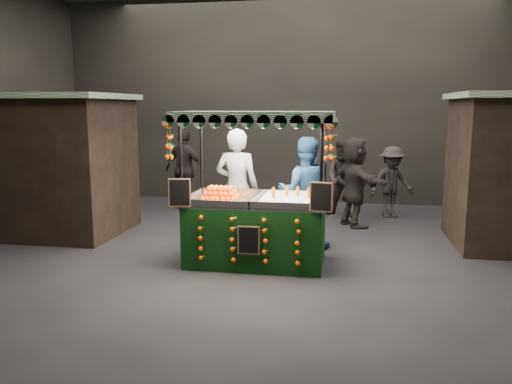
# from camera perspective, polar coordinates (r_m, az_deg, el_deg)

# --- Properties ---
(ground) EXTENTS (12.00, 12.00, 0.00)m
(ground) POSITION_cam_1_polar(r_m,az_deg,el_deg) (8.16, 1.60, -7.37)
(ground) COLOR black
(ground) RESTS_ON ground
(market_hall) EXTENTS (12.10, 10.10, 5.05)m
(market_hall) POSITION_cam_1_polar(r_m,az_deg,el_deg) (7.88, 1.72, 16.90)
(market_hall) COLOR black
(market_hall) RESTS_ON ground
(neighbour_stall_left) EXTENTS (3.00, 2.20, 2.60)m
(neighbour_stall_left) POSITION_cam_1_polar(r_m,az_deg,el_deg) (10.39, -22.24, 2.95)
(neighbour_stall_left) COLOR black
(neighbour_stall_left) RESTS_ON ground
(juice_stall) EXTENTS (2.37, 1.39, 2.30)m
(juice_stall) POSITION_cam_1_polar(r_m,az_deg,el_deg) (7.71, 0.02, -2.89)
(juice_stall) COLOR black
(juice_stall) RESTS_ON ground
(vendor_grey) EXTENTS (0.75, 0.51, 2.01)m
(vendor_grey) POSITION_cam_1_polar(r_m,az_deg,el_deg) (8.64, -2.13, 0.44)
(vendor_grey) COLOR slate
(vendor_grey) RESTS_ON ground
(vendor_blue) EXTENTS (0.96, 0.77, 1.88)m
(vendor_blue) POSITION_cam_1_polar(r_m,az_deg,el_deg) (8.65, 5.44, -0.05)
(vendor_blue) COLOR navy
(vendor_blue) RESTS_ON ground
(shopper_0) EXTENTS (0.75, 0.68, 1.73)m
(shopper_0) POSITION_cam_1_polar(r_m,az_deg,el_deg) (10.94, -18.21, 1.13)
(shopper_0) COLOR #2A2622
(shopper_0) RESTS_ON ground
(shopper_1) EXTENTS (0.98, 0.86, 1.68)m
(shopper_1) POSITION_cam_1_polar(r_m,az_deg,el_deg) (11.21, 9.77, 1.53)
(shopper_1) COLOR black
(shopper_1) RESTS_ON ground
(shopper_2) EXTENTS (1.18, 0.79, 1.86)m
(shopper_2) POSITION_cam_1_polar(r_m,az_deg,el_deg) (11.95, -7.90, 2.50)
(shopper_2) COLOR #2A2422
(shopper_2) RESTS_ON ground
(shopper_3) EXTENTS (1.14, 0.94, 1.53)m
(shopper_3) POSITION_cam_1_polar(r_m,az_deg,el_deg) (11.34, 14.87, 1.07)
(shopper_3) COLOR #2C2724
(shopper_3) RESTS_ON ground
(shopper_4) EXTENTS (0.99, 0.89, 1.70)m
(shopper_4) POSITION_cam_1_polar(r_m,az_deg,el_deg) (12.14, -16.84, 1.92)
(shopper_4) COLOR #2A2622
(shopper_4) RESTS_ON ground
(shopper_5) EXTENTS (1.25, 1.71, 1.78)m
(shopper_5) POSITION_cam_1_polar(r_m,az_deg,el_deg) (10.31, 10.92, 1.09)
(shopper_5) COLOR #2A2422
(shopper_5) RESTS_ON ground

